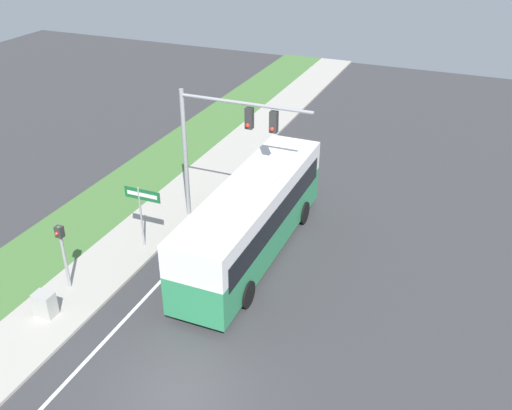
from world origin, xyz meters
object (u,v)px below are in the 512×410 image
object	(u,v)px
bus	(253,215)
street_sign	(142,204)
utility_cabinet	(45,304)
pedestrian_signal	(62,247)
signal_gantry	(221,134)

from	to	relation	value
bus	street_sign	xyz separation A→B (m)	(-4.47, -1.38, 0.25)
utility_cabinet	street_sign	bearing A→B (deg)	81.00
pedestrian_signal	street_sign	world-z (taller)	street_sign
bus	street_sign	size ratio (longest dim) A/B	3.63
bus	pedestrian_signal	world-z (taller)	bus
street_sign	pedestrian_signal	bearing A→B (deg)	-107.72
signal_gantry	utility_cabinet	bearing A→B (deg)	-109.77
bus	pedestrian_signal	xyz separation A→B (m)	(-5.64, -5.05, 0.04)
bus	street_sign	distance (m)	4.68
street_sign	utility_cabinet	bearing A→B (deg)	-99.00
bus	signal_gantry	distance (m)	3.85
pedestrian_signal	bus	bearing A→B (deg)	41.84
signal_gantry	street_sign	xyz separation A→B (m)	(-2.22, -3.18, -2.31)
signal_gantry	pedestrian_signal	size ratio (longest dim) A/B	2.20
signal_gantry	utility_cabinet	world-z (taller)	signal_gantry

